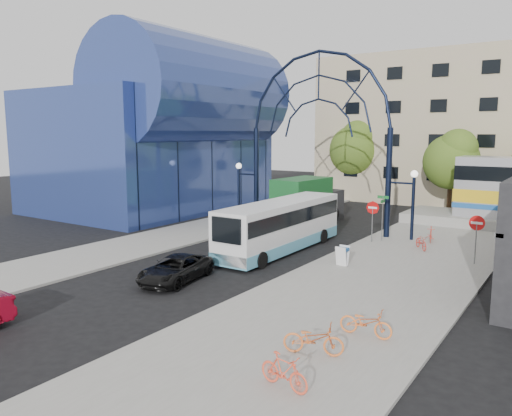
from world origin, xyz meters
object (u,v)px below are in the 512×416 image
Objects in this scene: bike_near_a at (421,242)px; black_suv at (176,269)px; do_not_enter_sign at (477,228)px; bike_near_b at (431,234)px; sandwich_board at (343,253)px; tree_north_b at (356,147)px; street_name_sign at (383,208)px; bike_far_a at (366,322)px; bike_far_c at (313,339)px; green_truck at (308,200)px; bike_far_b at (284,371)px; gateway_arch at (318,104)px; stop_sign at (373,211)px; city_bus at (281,225)px; tree_north_a at (453,159)px.

black_suv is at bearing -157.37° from bike_near_a.
do_not_enter_sign reaches higher than bike_near_b.
tree_north_b is (-9.48, 23.95, 4.52)m from sandwich_board.
do_not_enter_sign is 0.89× the size of street_name_sign.
bike_far_c reaches higher than bike_far_a.
bike_near_a is at bearing -15.06° from bike_far_c.
green_truck is at bearing 88.20° from black_suv.
green_truck is at bearing 154.14° from do_not_enter_sign.
sandwich_board reaches higher than bike_far_b.
gateway_arch is 21.53m from bike_far_c.
bike_far_b is 0.85× the size of bike_far_c.
city_bus is (-3.62, -4.62, -0.50)m from stop_sign.
bike_far_a reaches higher than bike_near_b.
tree_north_a is 4.53× the size of bike_far_b.
street_name_sign is at bearing -15.07° from gateway_arch.
bike_far_a is at bearing -96.18° from bike_near_b.
do_not_enter_sign is at bearing -8.88° from bike_far_a.
street_name_sign is 1.60× the size of bike_far_a.
black_suv is (4.19, -30.30, -4.69)m from tree_north_b.
bike_far_b is 2.24m from bike_far_c.
green_truck reaches higher than sandwich_board.
black_suv is (0.31, -14.38, -7.98)m from gateway_arch.
bike_near_b is (7.45, 14.38, -0.00)m from black_suv.
tree_north_a reaches higher than bike_far_b.
bike_near_a is (9.67, -4.47, -1.16)m from green_truck.
tree_north_b is at bearing 88.73° from black_suv.
gateway_arch is 3.27× the size of black_suv.
bike_near_a is at bearing -83.09° from tree_north_a.
green_truck reaches higher than city_bus.
stop_sign reaches higher than bike_far_b.
tree_north_b is at bearing 102.24° from green_truck.
bike_far_c is at bearing 156.76° from bike_far_a.
do_not_enter_sign reaches higher than bike_far_a.
bike_near_a is (7.84, -2.25, -8.02)m from gateway_arch.
do_not_enter_sign is 0.35× the size of tree_north_a.
tree_north_a is at bearing 68.41° from black_suv.
street_name_sign reaches higher than bike_far_c.
tree_north_b is at bearing 101.92° from city_bus.
do_not_enter_sign is 16.86m from tree_north_a.
bike_near_b is 0.99× the size of bike_far_b.
black_suv is at bearing -109.94° from stop_sign.
gateway_arch reaches higher than black_suv.
street_name_sign is 19.17m from bike_far_b.
sandwich_board is 20.33m from tree_north_a.
gateway_arch is 1.70× the size of tree_north_b.
black_suv is 16.19m from bike_near_b.
bike_far_a is (9.56, -1.28, 0.00)m from black_suv.
city_bus is 1.51× the size of green_truck.
bike_far_b is at bearing -99.18° from bike_near_b.
black_suv is at bearing 79.01° from bike_far_a.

